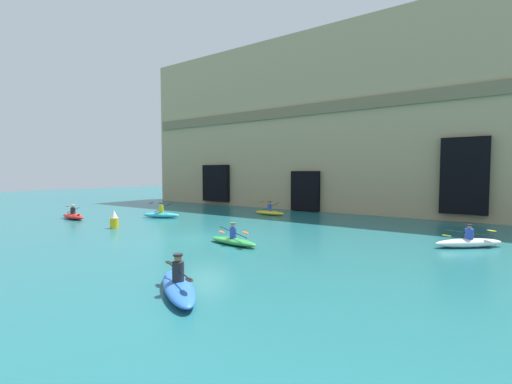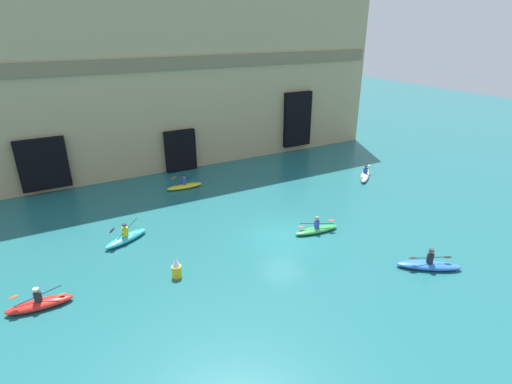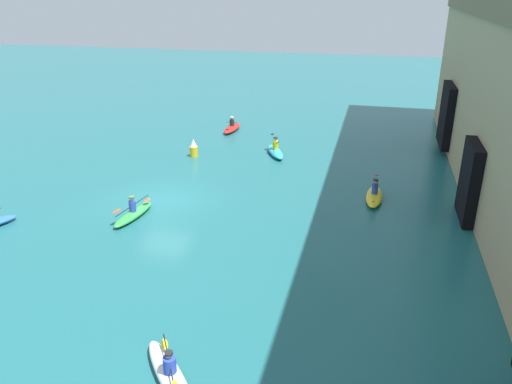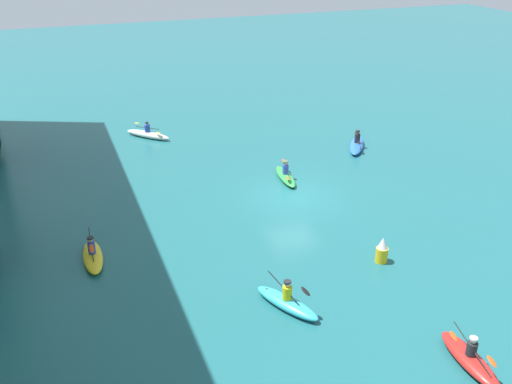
# 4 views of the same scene
# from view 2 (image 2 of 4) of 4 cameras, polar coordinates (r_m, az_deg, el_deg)

# --- Properties ---
(ground_plane) EXTENTS (120.00, 120.00, 0.00)m
(ground_plane) POSITION_cam_2_polar(r_m,az_deg,el_deg) (24.64, 3.77, -6.42)
(ground_plane) COLOR #1E6066
(cliff_bluff) EXTENTS (40.01, 7.59, 16.11)m
(cliff_bluff) POSITION_cam_2_polar(r_m,az_deg,el_deg) (37.95, -12.80, 16.35)
(cliff_bluff) COLOR tan
(cliff_bluff) RESTS_ON ground
(kayak_yellow) EXTENTS (2.83, 0.86, 1.14)m
(kayak_yellow) POSITION_cam_2_polar(r_m,az_deg,el_deg) (32.03, -10.17, 0.89)
(kayak_yellow) COLOR yellow
(kayak_yellow) RESTS_ON ground
(kayak_red) EXTENTS (2.87, 0.94, 1.08)m
(kayak_red) POSITION_cam_2_polar(r_m,az_deg,el_deg) (21.41, -28.53, -13.83)
(kayak_red) COLOR red
(kayak_red) RESTS_ON ground
(kayak_cyan) EXTENTS (2.92, 1.89, 1.25)m
(kayak_cyan) POSITION_cam_2_polar(r_m,az_deg,el_deg) (25.21, -18.08, -6.23)
(kayak_cyan) COLOR #33B2C6
(kayak_cyan) RESTS_ON ground
(kayak_blue) EXTENTS (3.23, 2.57, 1.16)m
(kayak_blue) POSITION_cam_2_polar(r_m,az_deg,el_deg) (23.46, 23.47, -9.52)
(kayak_blue) COLOR blue
(kayak_blue) RESTS_ON ground
(kayak_white) EXTENTS (2.92, 2.72, 1.07)m
(kayak_white) POSITION_cam_2_polar(r_m,az_deg,el_deg) (34.98, 15.32, 2.39)
(kayak_white) COLOR white
(kayak_white) RESTS_ON ground
(kayak_green) EXTENTS (3.00, 1.03, 1.07)m
(kayak_green) POSITION_cam_2_polar(r_m,az_deg,el_deg) (25.28, 8.64, -5.27)
(kayak_green) COLOR green
(kayak_green) RESTS_ON ground
(marker_buoy) EXTENTS (0.51, 0.51, 1.14)m
(marker_buoy) POSITION_cam_2_polar(r_m,az_deg,el_deg) (21.17, -11.30, -10.62)
(marker_buoy) COLOR yellow
(marker_buoy) RESTS_ON ground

